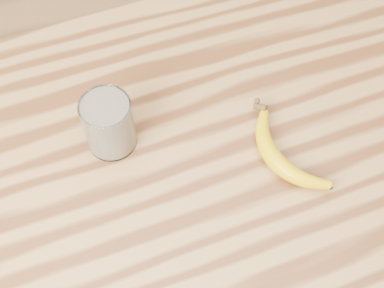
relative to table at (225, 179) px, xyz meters
name	(u,v)px	position (x,y,z in m)	size (l,w,h in m)	color
table	(225,179)	(0.00, 0.00, 0.00)	(1.20, 0.80, 0.90)	#9C6E3C
smoothie_glass	(109,124)	(-0.19, 0.09, 0.19)	(0.09, 0.09, 0.11)	white
banana	(275,161)	(0.06, -0.06, 0.15)	(0.10, 0.26, 0.03)	#DEAF02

